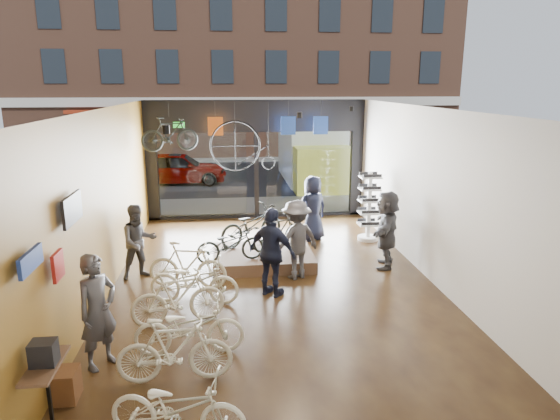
{
  "coord_description": "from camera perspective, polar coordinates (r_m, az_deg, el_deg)",
  "views": [
    {
      "loc": [
        -1.01,
        -10.02,
        4.29
      ],
      "look_at": [
        0.26,
        1.4,
        1.37
      ],
      "focal_mm": 32.0,
      "sensor_mm": 36.0,
      "label": 1
    }
  ],
  "objects": [
    {
      "name": "ground_plane",
      "position": [
        10.95,
        -0.57,
        -8.93
      ],
      "size": [
        7.0,
        12.0,
        0.04
      ],
      "primitive_type": "cube",
      "color": "black",
      "rests_on": "ground"
    },
    {
      "name": "ceiling",
      "position": [
        10.08,
        -0.62,
        11.57
      ],
      "size": [
        7.0,
        12.0,
        0.04
      ],
      "primitive_type": "cube",
      "color": "black",
      "rests_on": "ground"
    },
    {
      "name": "wall_left",
      "position": [
        10.6,
        -19.88,
        0.35
      ],
      "size": [
        0.04,
        12.0,
        3.8
      ],
      "primitive_type": "cube",
      "color": "brown",
      "rests_on": "ground"
    },
    {
      "name": "wall_right",
      "position": [
        11.25,
        17.55,
        1.3
      ],
      "size": [
        0.04,
        12.0,
        3.8
      ],
      "primitive_type": "cube",
      "color": "beige",
      "rests_on": "ground"
    },
    {
      "name": "wall_back",
      "position": [
        4.77,
        6.99,
        -15.97
      ],
      "size": [
        7.0,
        0.04,
        3.8
      ],
      "primitive_type": "cube",
      "color": "beige",
      "rests_on": "ground"
    },
    {
      "name": "storefront",
      "position": [
        16.23,
        -2.73,
        5.75
      ],
      "size": [
        7.0,
        0.26,
        3.8
      ],
      "primitive_type": null,
      "color": "black",
      "rests_on": "ground"
    },
    {
      "name": "exit_sign",
      "position": [
        16.01,
        -11.48,
        9.52
      ],
      "size": [
        0.35,
        0.06,
        0.18
      ],
      "primitive_type": "cube",
      "color": "#198C26",
      "rests_on": "storefront"
    },
    {
      "name": "street_road",
      "position": [
        25.41,
        -3.99,
        4.46
      ],
      "size": [
        30.0,
        18.0,
        0.02
      ],
      "primitive_type": "cube",
      "color": "black",
      "rests_on": "ground"
    },
    {
      "name": "sidewalk_near",
      "position": [
        17.76,
        -2.91,
        0.44
      ],
      "size": [
        30.0,
        2.4,
        0.12
      ],
      "primitive_type": "cube",
      "color": "slate",
      "rests_on": "ground"
    },
    {
      "name": "sidewalk_far",
      "position": [
        29.34,
        -4.33,
        5.91
      ],
      "size": [
        30.0,
        2.0,
        0.12
      ],
      "primitive_type": "cube",
      "color": "slate",
      "rests_on": "ground"
    },
    {
      "name": "opposite_building",
      "position": [
        31.65,
        -4.76,
        19.1
      ],
      "size": [
        26.0,
        5.0,
        14.0
      ],
      "primitive_type": "cube",
      "color": "brown",
      "rests_on": "ground"
    },
    {
      "name": "street_car",
      "position": [
        22.4,
        -11.52,
        4.74
      ],
      "size": [
        4.13,
        1.66,
        1.41
      ],
      "primitive_type": "imported",
      "rotation": [
        0.0,
        0.0,
        1.57
      ],
      "color": "gray",
      "rests_on": "street_road"
    },
    {
      "name": "box_truck",
      "position": [
        21.56,
        3.92,
        6.44
      ],
      "size": [
        2.33,
        6.99,
        2.75
      ],
      "primitive_type": null,
      "color": "silver",
      "rests_on": "street_road"
    },
    {
      "name": "floor_bike_0",
      "position": [
        6.66,
        -11.59,
        -21.24
      ],
      "size": [
        1.82,
        1.01,
        0.91
      ],
      "primitive_type": "imported",
      "rotation": [
        0.0,
        0.0,
        1.32
      ],
      "color": "beige",
      "rests_on": "ground_plane"
    },
    {
      "name": "floor_bike_1",
      "position": [
        7.72,
        -11.98,
        -15.4
      ],
      "size": [
        1.71,
        0.51,
        1.02
      ],
      "primitive_type": "imported",
      "rotation": [
        0.0,
        0.0,
        1.59
      ],
      "color": "beige",
      "rests_on": "ground_plane"
    },
    {
      "name": "floor_bike_2",
      "position": [
        8.41,
        -10.35,
        -13.08
      ],
      "size": [
        1.77,
        0.64,
        0.93
      ],
      "primitive_type": "imported",
      "rotation": [
        0.0,
        0.0,
        1.59
      ],
      "color": "beige",
      "rests_on": "ground_plane"
    },
    {
      "name": "floor_bike_3",
      "position": [
        9.4,
        -11.57,
        -9.76
      ],
      "size": [
        1.77,
        0.82,
        1.03
      ],
      "primitive_type": "imported",
      "rotation": [
        0.0,
        0.0,
        1.78
      ],
      "color": "beige",
      "rests_on": "ground_plane"
    },
    {
      "name": "floor_bike_4",
      "position": [
        10.19,
        -9.79,
        -7.98
      ],
      "size": [
        1.89,
        0.97,
        0.95
      ],
      "primitive_type": "imported",
      "rotation": [
        0.0,
        0.0,
        1.37
      ],
      "color": "beige",
      "rests_on": "ground_plane"
    },
    {
      "name": "floor_bike_5",
      "position": [
        10.93,
        -10.53,
        -6.21
      ],
      "size": [
        1.78,
        0.87,
        1.03
      ],
      "primitive_type": "imported",
      "rotation": [
        0.0,
        0.0,
        1.33
      ],
      "color": "beige",
      "rests_on": "ground_plane"
    },
    {
      "name": "display_platform",
      "position": [
        12.28,
        -1.96,
        -5.48
      ],
      "size": [
        2.4,
        1.8,
        0.3
      ],
      "primitive_type": "cube",
      "color": "#4E3B24",
      "rests_on": "ground_plane"
    },
    {
      "name": "display_bike_left",
      "position": [
        11.51,
        -5.68,
        -3.91
      ],
      "size": [
        1.67,
        0.9,
        0.83
      ],
      "primitive_type": "imported",
      "rotation": [
        0.0,
        0.0,
        1.8
      ],
      "color": "black",
      "rests_on": "display_platform"
    },
    {
      "name": "display_bike_mid",
      "position": [
        12.24,
        -0.14,
        -2.56
      ],
      "size": [
        1.52,
        1.09,
        0.9
      ],
      "primitive_type": "imported",
      "rotation": [
        0.0,
        0.0,
        2.07
      ],
      "color": "black",
      "rests_on": "display_platform"
    },
    {
      "name": "display_bike_right",
      "position": [
        12.72,
        -3.28,
        -1.73
      ],
      "size": [
        1.93,
        1.59,
        0.99
      ],
      "primitive_type": "imported",
      "rotation": [
        0.0,
        0.0,
        2.16
      ],
      "color": "black",
      "rests_on": "display_platform"
    },
    {
      "name": "customer_0",
      "position": [
        8.25,
        -20.1,
        -10.82
      ],
      "size": [
        0.76,
        0.8,
        1.84
      ],
      "primitive_type": "imported",
      "rotation": [
        0.0,
        0.0,
        0.89
      ],
      "color": "#3F3F44",
      "rests_on": "ground_plane"
    },
    {
      "name": "customer_1",
      "position": [
        11.64,
        -15.84,
        -3.49
      ],
      "size": [
        1.03,
        0.95,
        1.7
      ],
      "primitive_type": "imported",
      "rotation": [
        0.0,
        0.0,
        0.47
      ],
      "color": "#3F3F44",
      "rests_on": "ground_plane"
    },
    {
      "name": "customer_2",
      "position": [
        10.24,
        -0.89,
        -4.89
      ],
      "size": [
        1.14,
        1.04,
        1.87
      ],
      "primitive_type": "imported",
      "rotation": [
        0.0,
        0.0,
        2.46
      ],
      "color": "#161C33",
      "rests_on": "ground_plane"
    },
    {
      "name": "customer_3",
      "position": [
        11.17,
        1.86,
        -3.41
      ],
      "size": [
        1.35,
        1.13,
        1.81
      ],
      "primitive_type": "imported",
      "rotation": [
        0.0,
        0.0,
        3.61
      ],
      "color": "#3F3F44",
      "rests_on": "ground_plane"
    },
    {
      "name": "customer_4",
      "position": [
        13.93,
        3.75,
        0.19
      ],
      "size": [
        1.06,
        0.91,
        1.83
      ],
      "primitive_type": "imported",
      "rotation": [
        0.0,
        0.0,
        3.59
      ],
      "color": "#161C33",
      "rests_on": "ground_plane"
    },
    {
      "name": "customer_5",
      "position": [
        12.13,
        12.08,
        -2.17
      ],
      "size": [
        1.13,
        1.81,
        1.86
      ],
      "primitive_type": "imported",
      "rotation": [
        0.0,
        0.0,
        4.35
      ],
      "color": "#3F3F44",
      "rests_on": "ground_plane"
    },
    {
      "name": "sunglasses_rack",
      "position": [
        14.11,
        10.13,
        0.39
      ],
      "size": [
        0.66,
        0.59,
        1.93
      ],
      "primitive_type": null,
      "rotation": [
        0.0,
        0.0,
        0.24
      ],
      "color": "white",
      "rests_on": "ground_plane"
    },
    {
      "name": "wall_merch",
      "position": [
        7.55,
        -24.49,
        -10.44
      ],
      "size": [
        0.4,
        2.4,
        2.6
      ],
      "primitive_type": null,
      "color": "navy",
      "rests_on": "wall_left"
    },
    {
      "name": "penny_farthing",
      "position": [
        14.52,
        -3.93,
        7.13
      ],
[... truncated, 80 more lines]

